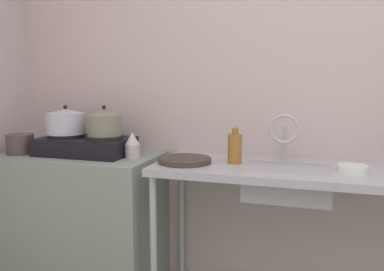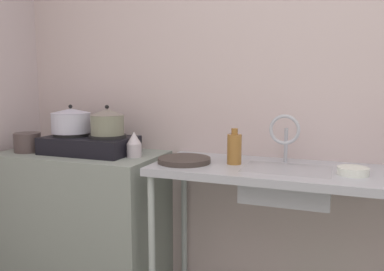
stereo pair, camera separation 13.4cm
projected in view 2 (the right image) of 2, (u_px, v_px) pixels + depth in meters
name	position (u px, v px, depth m)	size (l,w,h in m)	color
wall_back	(336.00, 89.00, 2.13)	(4.82, 0.10, 2.62)	beige
counter_concrete	(84.00, 223.00, 2.47)	(1.00, 0.54, 0.91)	gray
counter_sink	(321.00, 185.00, 1.92)	(1.72, 0.54, 0.91)	#AAAFB7
stove	(90.00, 144.00, 2.38)	(0.55, 0.33, 0.12)	black
pot_on_left_burner	(71.00, 121.00, 2.40)	(0.24, 0.24, 0.18)	silver
pot_on_right_burner	(107.00, 122.00, 2.31)	(0.20, 0.20, 0.18)	gray
pot_beside_stove	(27.00, 142.00, 2.43)	(0.16, 0.16, 0.12)	#493C3B
percolator	(134.00, 145.00, 2.25)	(0.09, 0.09, 0.15)	#C1B9BF
sink_basin	(286.00, 184.00, 1.96)	(0.43, 0.29, 0.16)	#AAAFB7
faucet	(285.00, 132.00, 2.04)	(0.16, 0.09, 0.27)	#AAAFB7
frying_pan	(184.00, 160.00, 2.10)	(0.29, 0.29, 0.03)	#3B322D
small_bowl_on_drainboard	(353.00, 171.00, 1.83)	(0.14, 0.14, 0.04)	white
bottle_by_sink	(234.00, 148.00, 2.06)	(0.08, 0.08, 0.19)	olive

